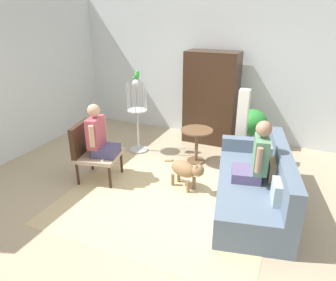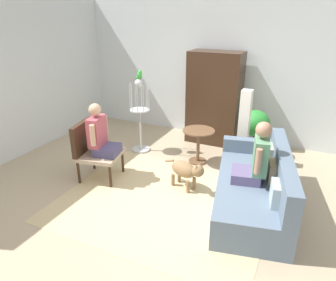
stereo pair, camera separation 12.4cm
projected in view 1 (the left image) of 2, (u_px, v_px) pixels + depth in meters
ground_plane at (169, 192)px, 4.86m from camera, size 7.59×7.59×0.00m
back_wall at (220, 71)px, 6.58m from camera, size 6.92×0.12×2.88m
left_wall at (15, 79)px, 5.75m from camera, size 0.12×5.87×2.88m
area_rug at (165, 201)px, 4.63m from camera, size 2.97×2.52×0.01m
couch at (256, 186)px, 4.45m from camera, size 1.36×2.24×0.86m
armchair at (91, 148)px, 5.08m from camera, size 0.76×0.75×0.95m
person_on_couch at (256, 157)px, 4.24m from camera, size 0.53×0.55×0.86m
person_on_armchair at (99, 135)px, 4.96m from camera, size 0.50×0.53×0.84m
round_end_table at (197, 140)px, 5.68m from camera, size 0.58×0.58×0.63m
dog at (186, 170)px, 4.85m from camera, size 0.74×0.38×0.52m
bird_cage_stand at (138, 117)px, 6.04m from camera, size 0.38×0.38×1.44m
parrot at (137, 75)px, 5.72m from camera, size 0.17×0.10×0.17m
potted_plant at (252, 126)px, 5.95m from camera, size 0.54×0.54×0.90m
column_lamp at (242, 128)px, 5.58m from camera, size 0.20×0.20×1.37m
armoire_cabinet at (211, 98)px, 6.44m from camera, size 1.06×0.56×1.88m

